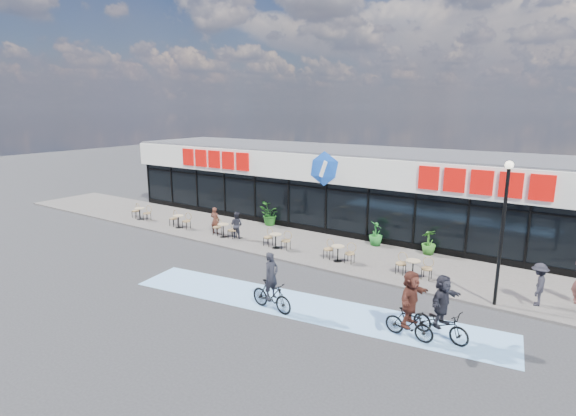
% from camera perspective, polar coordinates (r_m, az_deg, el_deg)
% --- Properties ---
extents(ground, '(120.00, 120.00, 0.00)m').
position_cam_1_polar(ground, '(19.88, -5.28, -8.11)').
color(ground, '#28282B').
rests_on(ground, ground).
extents(sidewalk, '(44.00, 5.00, 0.10)m').
position_cam_1_polar(sidewalk, '(23.31, 1.77, -4.77)').
color(sidewalk, '#615A56').
rests_on(sidewalk, ground).
extents(bike_lane, '(14.17, 4.13, 0.01)m').
position_cam_1_polar(bike_lane, '(16.60, 2.33, -12.41)').
color(bike_lane, '#79B0E6').
rests_on(bike_lane, ground).
extents(building, '(30.60, 6.57, 4.75)m').
position_cam_1_polar(building, '(27.39, 7.90, 2.69)').
color(building, black).
rests_on(building, ground).
extents(lamp_post, '(0.28, 0.28, 5.19)m').
position_cam_1_polar(lamp_post, '(17.19, 25.66, -1.58)').
color(lamp_post, black).
rests_on(lamp_post, sidewalk).
extents(bistro_set_0, '(1.54, 0.62, 0.90)m').
position_cam_1_polar(bistro_set_0, '(29.85, -18.16, -0.49)').
color(bistro_set_0, tan).
rests_on(bistro_set_0, sidewalk).
extents(bistro_set_1, '(1.54, 0.62, 0.90)m').
position_cam_1_polar(bistro_set_1, '(27.21, -13.59, -1.46)').
color(bistro_set_1, tan).
rests_on(bistro_set_1, sidewalk).
extents(bistro_set_2, '(1.54, 0.62, 0.90)m').
position_cam_1_polar(bistro_set_2, '(24.78, -8.08, -2.61)').
color(bistro_set_2, tan).
rests_on(bistro_set_2, sidewalk).
extents(bistro_set_3, '(1.54, 0.62, 0.90)m').
position_cam_1_polar(bistro_set_3, '(22.65, -1.44, -3.95)').
color(bistro_set_3, tan).
rests_on(bistro_set_3, sidewalk).
extents(bistro_set_4, '(1.54, 0.62, 0.90)m').
position_cam_1_polar(bistro_set_4, '(20.89, 6.47, -5.48)').
color(bistro_set_4, tan).
rests_on(bistro_set_4, sidewalk).
extents(bistro_set_5, '(1.54, 0.62, 0.90)m').
position_cam_1_polar(bistro_set_5, '(19.61, 15.67, -7.12)').
color(bistro_set_5, tan).
rests_on(bistro_set_5, sidewalk).
extents(potted_plant_left, '(1.51, 1.41, 1.36)m').
position_cam_1_polar(potted_plant_left, '(26.90, -2.48, -0.78)').
color(potted_plant_left, '#1C5518').
rests_on(potted_plant_left, sidewalk).
extents(potted_plant_mid, '(1.00, 1.00, 1.26)m').
position_cam_1_polar(potted_plant_mid, '(23.43, 11.10, -3.17)').
color(potted_plant_mid, '#1D6823').
rests_on(potted_plant_mid, sidewalk).
extents(potted_plant_right, '(0.95, 0.95, 1.21)m').
position_cam_1_polar(potted_plant_right, '(22.66, 17.45, -4.15)').
color(potted_plant_right, '#29631C').
rests_on(potted_plant_right, sidewalk).
extents(patron_left, '(0.60, 0.45, 1.50)m').
position_cam_1_polar(patron_left, '(25.43, -9.25, -1.56)').
color(patron_left, '#462219').
rests_on(patron_left, sidewalk).
extents(patron_right, '(0.79, 0.67, 1.45)m').
position_cam_1_polar(patron_right, '(24.41, -6.56, -2.14)').
color(patron_right, '#23232B').
rests_on(patron_right, sidewalk).
extents(pedestrian_a, '(0.62, 1.03, 1.56)m').
position_cam_1_polar(pedestrian_a, '(18.50, 29.22, -8.46)').
color(pedestrian_a, black).
rests_on(pedestrian_a, sidewalk).
extents(cyclist_a, '(1.97, 1.59, 2.09)m').
position_cam_1_polar(cyclist_a, '(14.93, 18.92, -12.41)').
color(cyclist_a, black).
rests_on(cyclist_a, ground).
extents(cyclist_b, '(1.62, 1.67, 2.21)m').
position_cam_1_polar(cyclist_b, '(14.60, 15.25, -11.96)').
color(cyclist_b, black).
rests_on(cyclist_b, ground).
extents(cyclist_c, '(1.86, 0.72, 2.14)m').
position_cam_1_polar(cyclist_c, '(16.04, -2.12, -10.36)').
color(cyclist_c, black).
rests_on(cyclist_c, ground).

